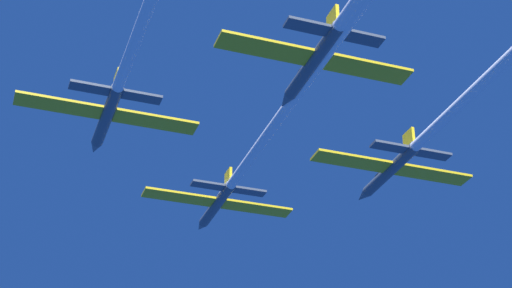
# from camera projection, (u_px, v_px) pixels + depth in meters

# --- Properties ---
(jet_lead) EXTENTS (16.01, 62.07, 2.65)m
(jet_lead) POSITION_uv_depth(u_px,v_px,m) (282.00, 114.00, 73.85)
(jet_lead) COLOR #4C5660
(jet_right_wing) EXTENTS (16.01, 53.44, 2.65)m
(jet_right_wing) POSITION_uv_depth(u_px,v_px,m) (480.00, 85.00, 68.07)
(jet_right_wing) COLOR #4C5660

